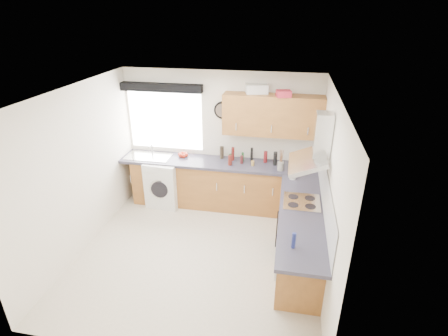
% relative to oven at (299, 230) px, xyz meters
% --- Properties ---
extents(ground_plane, '(3.60, 3.60, 0.00)m').
position_rel_oven_xyz_m(ground_plane, '(-1.50, -0.30, -0.42)').
color(ground_plane, beige).
extents(ceiling, '(3.60, 3.60, 0.02)m').
position_rel_oven_xyz_m(ceiling, '(-1.50, -0.30, 2.08)').
color(ceiling, white).
rests_on(ceiling, wall_back).
extents(wall_back, '(3.60, 0.02, 2.50)m').
position_rel_oven_xyz_m(wall_back, '(-1.50, 1.50, 0.82)').
color(wall_back, silver).
rests_on(wall_back, ground_plane).
extents(wall_front, '(3.60, 0.02, 2.50)m').
position_rel_oven_xyz_m(wall_front, '(-1.50, -2.10, 0.82)').
color(wall_front, silver).
rests_on(wall_front, ground_plane).
extents(wall_left, '(0.02, 3.60, 2.50)m').
position_rel_oven_xyz_m(wall_left, '(-3.30, -0.30, 0.82)').
color(wall_left, silver).
rests_on(wall_left, ground_plane).
extents(wall_right, '(0.02, 3.60, 2.50)m').
position_rel_oven_xyz_m(wall_right, '(0.30, -0.30, 0.82)').
color(wall_right, silver).
rests_on(wall_right, ground_plane).
extents(window, '(1.40, 0.02, 1.10)m').
position_rel_oven_xyz_m(window, '(-2.55, 1.49, 1.12)').
color(window, silver).
rests_on(window, wall_back).
extents(window_blind, '(1.50, 0.18, 0.14)m').
position_rel_oven_xyz_m(window_blind, '(-2.55, 1.40, 1.76)').
color(window_blind, black).
rests_on(window_blind, wall_back).
extents(splashback, '(0.01, 3.00, 0.54)m').
position_rel_oven_xyz_m(splashback, '(0.29, 0.00, 0.75)').
color(splashback, white).
rests_on(splashback, wall_right).
extents(base_cab_back, '(3.00, 0.58, 0.86)m').
position_rel_oven_xyz_m(base_cab_back, '(-1.60, 1.21, 0.01)').
color(base_cab_back, brown).
rests_on(base_cab_back, ground_plane).
extents(base_cab_corner, '(0.60, 0.60, 0.86)m').
position_rel_oven_xyz_m(base_cab_corner, '(0.00, 1.20, 0.01)').
color(base_cab_corner, brown).
rests_on(base_cab_corner, ground_plane).
extents(base_cab_right, '(0.58, 2.10, 0.86)m').
position_rel_oven_xyz_m(base_cab_right, '(0.01, -0.15, 0.01)').
color(base_cab_right, brown).
rests_on(base_cab_right, ground_plane).
extents(worktop_back, '(3.60, 0.62, 0.05)m').
position_rel_oven_xyz_m(worktop_back, '(-1.50, 1.20, 0.46)').
color(worktop_back, '#2D2A36').
rests_on(worktop_back, base_cab_back).
extents(worktop_right, '(0.62, 2.42, 0.05)m').
position_rel_oven_xyz_m(worktop_right, '(0.00, -0.30, 0.46)').
color(worktop_right, '#2D2A36').
rests_on(worktop_right, base_cab_right).
extents(sink, '(0.84, 0.46, 0.10)m').
position_rel_oven_xyz_m(sink, '(-2.83, 1.20, 0.52)').
color(sink, silver).
rests_on(sink, worktop_back).
extents(oven, '(0.56, 0.58, 0.85)m').
position_rel_oven_xyz_m(oven, '(0.00, 0.00, 0.00)').
color(oven, black).
rests_on(oven, ground_plane).
extents(hob_plate, '(0.52, 0.52, 0.01)m').
position_rel_oven_xyz_m(hob_plate, '(0.00, 0.00, 0.49)').
color(hob_plate, silver).
rests_on(hob_plate, worktop_right).
extents(extractor_hood, '(0.52, 0.78, 0.66)m').
position_rel_oven_xyz_m(extractor_hood, '(0.10, -0.00, 1.34)').
color(extractor_hood, silver).
rests_on(extractor_hood, wall_right).
extents(upper_cabinets, '(1.70, 0.35, 0.70)m').
position_rel_oven_xyz_m(upper_cabinets, '(-0.55, 1.32, 1.38)').
color(upper_cabinets, brown).
rests_on(upper_cabinets, wall_back).
extents(washing_machine, '(0.65, 0.63, 0.89)m').
position_rel_oven_xyz_m(washing_machine, '(-2.50, 1.10, 0.02)').
color(washing_machine, silver).
rests_on(washing_machine, ground_plane).
extents(wall_clock, '(0.32, 0.04, 0.32)m').
position_rel_oven_xyz_m(wall_clock, '(-1.45, 1.46, 1.37)').
color(wall_clock, black).
rests_on(wall_clock, wall_back).
extents(casserole, '(0.42, 0.34, 0.15)m').
position_rel_oven_xyz_m(casserole, '(-0.85, 1.42, 1.80)').
color(casserole, silver).
rests_on(casserole, upper_cabinets).
extents(storage_box, '(0.27, 0.24, 0.10)m').
position_rel_oven_xyz_m(storage_box, '(-0.39, 1.22, 1.78)').
color(storage_box, '#A3202F').
rests_on(storage_box, upper_cabinets).
extents(utensil_pot, '(0.12, 0.12, 0.15)m').
position_rel_oven_xyz_m(utensil_pot, '(-0.35, 1.05, 0.56)').
color(utensil_pot, slate).
rests_on(utensil_pot, worktop_back).
extents(kitchen_roll, '(0.10, 0.10, 0.21)m').
position_rel_oven_xyz_m(kitchen_roll, '(-0.14, 0.75, 0.59)').
color(kitchen_roll, silver).
rests_on(kitchen_roll, worktop_right).
extents(tomato_cluster, '(0.19, 0.19, 0.08)m').
position_rel_oven_xyz_m(tomato_cluster, '(-2.18, 1.32, 0.52)').
color(tomato_cluster, '#B42612').
rests_on(tomato_cluster, worktop_back).
extents(jar_0, '(0.06, 0.06, 0.09)m').
position_rel_oven_xyz_m(jar_0, '(-0.84, 1.15, 0.53)').
color(jar_0, '#A27B38').
rests_on(jar_0, worktop_back).
extents(jar_1, '(0.07, 0.07, 0.23)m').
position_rel_oven_xyz_m(jar_1, '(-1.45, 1.38, 0.60)').
color(jar_1, '#2D2319').
rests_on(jar_1, worktop_back).
extents(jar_2, '(0.04, 0.04, 0.24)m').
position_rel_oven_xyz_m(jar_2, '(-0.89, 1.39, 0.61)').
color(jar_2, black).
rests_on(jar_2, worktop_back).
extents(jar_3, '(0.06, 0.06, 0.10)m').
position_rel_oven_xyz_m(jar_3, '(-1.28, 1.36, 0.53)').
color(jar_3, '#1C4819').
rests_on(jar_3, worktop_back).
extents(jar_4, '(0.05, 0.05, 0.26)m').
position_rel_oven_xyz_m(jar_4, '(-1.23, 1.32, 0.61)').
color(jar_4, '#571612').
rests_on(jar_4, worktop_back).
extents(jar_5, '(0.04, 0.04, 0.17)m').
position_rel_oven_xyz_m(jar_5, '(-1.05, 1.30, 0.57)').
color(jar_5, '#1C501F').
rests_on(jar_5, worktop_back).
extents(jar_6, '(0.07, 0.07, 0.18)m').
position_rel_oven_xyz_m(jar_6, '(-1.25, 1.10, 0.58)').
color(jar_6, '#4F1610').
rests_on(jar_6, worktop_back).
extents(jar_7, '(0.06, 0.06, 0.15)m').
position_rel_oven_xyz_m(jar_7, '(-1.05, 1.21, 0.56)').
color(jar_7, '#44181A').
rests_on(jar_7, worktop_back).
extents(jar_8, '(0.07, 0.07, 0.21)m').
position_rel_oven_xyz_m(jar_8, '(-0.64, 1.34, 0.59)').
color(jar_8, maroon).
rests_on(jar_8, worktop_back).
extents(jar_9, '(0.07, 0.07, 0.25)m').
position_rel_oven_xyz_m(jar_9, '(-0.46, 1.25, 0.61)').
color(jar_9, black).
rests_on(jar_9, worktop_back).
extents(bottle_0, '(0.05, 0.05, 0.20)m').
position_rel_oven_xyz_m(bottle_0, '(-0.11, -1.08, 0.59)').
color(bottle_0, navy).
rests_on(bottle_0, worktop_right).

